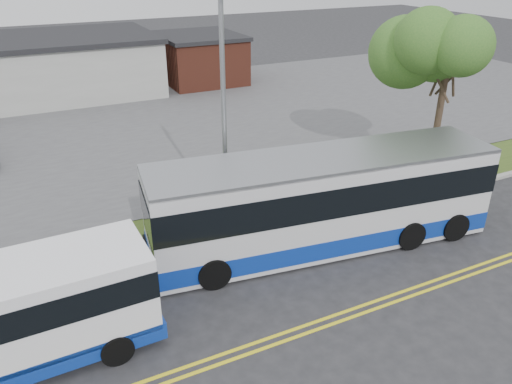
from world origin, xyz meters
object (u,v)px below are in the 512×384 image
transit_bus (323,201)px  tree_east (450,46)px  streetlight_near (224,98)px  shuttle_bus (31,312)px

transit_bus → tree_east: bearing=27.6°
streetlight_near → shuttle_bus: bearing=-148.8°
tree_east → transit_bus: bearing=-159.6°
transit_bus → streetlight_near: bearing=139.2°
tree_east → streetlight_near: 11.05m
shuttle_bus → transit_bus: bearing=7.7°
streetlight_near → transit_bus: 5.17m
tree_east → shuttle_bus: bearing=-165.5°
shuttle_bus → transit_bus: transit_bus is taller
tree_east → shuttle_bus: (-18.45, -4.78, -4.64)m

